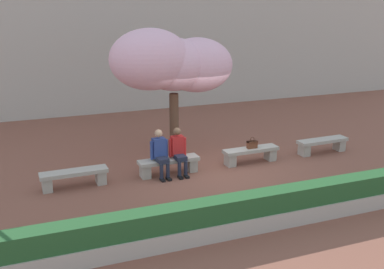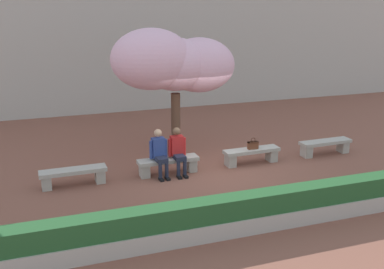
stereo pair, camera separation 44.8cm
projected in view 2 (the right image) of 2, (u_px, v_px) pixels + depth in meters
ground_plane at (211, 168)px, 12.78m from camera, size 100.00×100.00×0.00m
building_facade at (133, 3)px, 20.36m from camera, size 28.00×4.00×9.13m
stone_bench_west_end at (73, 175)px, 11.50m from camera, size 1.70×0.45×0.45m
stone_bench_near_west at (168, 163)px, 12.30m from camera, size 1.70×0.45×0.45m
stone_bench_center at (252, 154)px, 13.10m from camera, size 1.70×0.45×0.45m
stone_bench_near_east at (325, 145)px, 13.90m from camera, size 1.70×0.45×0.45m
person_seated_left at (159, 151)px, 12.06m from camera, size 0.51×0.70×1.29m
person_seated_right at (178, 149)px, 12.22m from camera, size 0.51×0.69×1.29m
handbag at (253, 145)px, 13.02m from camera, size 0.30×0.15×0.34m
cherry_tree_main at (174, 63)px, 13.21m from camera, size 3.80×2.26×3.87m
planter_hedge_foreground at (275, 209)px, 9.39m from camera, size 13.04×0.50×0.80m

